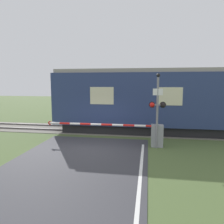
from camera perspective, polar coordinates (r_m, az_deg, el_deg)
name	(u,v)px	position (r m, az deg, el deg)	size (l,w,h in m)	color
ground_plane	(91,148)	(11.12, -5.59, -9.35)	(80.00, 80.00, 0.00)	#4C6033
track_bed	(106,130)	(15.08, -1.46, -4.70)	(36.00, 3.20, 0.13)	slate
train	(167,101)	(14.56, 14.20, 2.87)	(14.47, 3.15, 4.10)	black
crossing_barrier	(146,133)	(11.38, 8.90, -5.55)	(6.20, 0.44, 1.16)	gray
signal_post	(157,106)	(10.90, 11.78, 1.44)	(0.83, 0.26, 3.70)	gray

